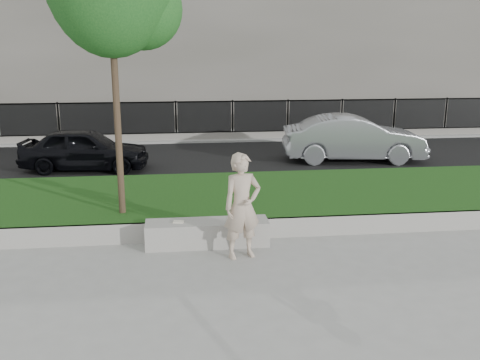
{
  "coord_description": "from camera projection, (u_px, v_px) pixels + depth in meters",
  "views": [
    {
      "loc": [
        -0.58,
        -8.74,
        3.67
      ],
      "look_at": [
        0.61,
        1.2,
        1.15
      ],
      "focal_mm": 40.0,
      "sensor_mm": 36.0,
      "label": 1
    }
  ],
  "objects": [
    {
      "name": "stone_bench",
      "position": [
        207.0,
        233.0,
        10.08
      ],
      "size": [
        2.31,
        0.58,
        0.47
      ],
      "primitive_type": "cube",
      "color": "gray",
      "rests_on": "ground"
    },
    {
      "name": "grass_bank",
      "position": [
        204.0,
        202.0,
        12.22
      ],
      "size": [
        34.0,
        4.0,
        0.4
      ],
      "primitive_type": "cube",
      "color": "black",
      "rests_on": "ground"
    },
    {
      "name": "far_pavement",
      "position": [
        191.0,
        136.0,
        21.88
      ],
      "size": [
        34.0,
        3.0,
        0.12
      ],
      "primitive_type": "cube",
      "color": "gray",
      "rests_on": "ground"
    },
    {
      "name": "street",
      "position": [
        195.0,
        160.0,
        17.56
      ],
      "size": [
        34.0,
        7.0,
        0.04
      ],
      "primitive_type": "cube",
      "color": "black",
      "rests_on": "ground"
    },
    {
      "name": "ground",
      "position": [
        214.0,
        261.0,
        9.38
      ],
      "size": [
        90.0,
        90.0,
        0.0
      ],
      "primitive_type": "plane",
      "color": "gray",
      "rests_on": "ground"
    },
    {
      "name": "car_silver",
      "position": [
        353.0,
        138.0,
        17.15
      ],
      "size": [
        4.62,
        2.05,
        1.47
      ],
      "primitive_type": "imported",
      "rotation": [
        0.0,
        0.0,
        1.46
      ],
      "color": "#919499",
      "rests_on": "street"
    },
    {
      "name": "building_facade",
      "position": [
        185.0,
        19.0,
        27.41
      ],
      "size": [
        34.0,
        10.0,
        10.0
      ],
      "primitive_type": "cube",
      "color": "#5C5850",
      "rests_on": "ground"
    },
    {
      "name": "man",
      "position": [
        242.0,
        206.0,
        9.35
      ],
      "size": [
        0.78,
        0.62,
        1.89
      ],
      "primitive_type": "imported",
      "rotation": [
        0.0,
        0.0,
        0.27
      ],
      "color": "#C3AD96",
      "rests_on": "ground"
    },
    {
      "name": "book",
      "position": [
        179.0,
        222.0,
        9.96
      ],
      "size": [
        0.22,
        0.17,
        0.02
      ],
      "primitive_type": "cube",
      "rotation": [
        0.0,
        0.0,
        -0.16
      ],
      "color": "beige",
      "rests_on": "stone_bench"
    },
    {
      "name": "grass_kerb",
      "position": [
        210.0,
        230.0,
        10.33
      ],
      "size": [
        34.0,
        0.08,
        0.4
      ],
      "primitive_type": "cube",
      "color": "gray",
      "rests_on": "ground"
    },
    {
      "name": "car_dark",
      "position": [
        85.0,
        149.0,
        15.89
      ],
      "size": [
        3.87,
        1.88,
        1.27
      ],
      "primitive_type": "imported",
      "rotation": [
        0.0,
        0.0,
        1.47
      ],
      "color": "black",
      "rests_on": "street"
    },
    {
      "name": "iron_fence",
      "position": [
        192.0,
        128.0,
        20.8
      ],
      "size": [
        32.0,
        0.3,
        1.5
      ],
      "color": "slate",
      "rests_on": "far_pavement"
    }
  ]
}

